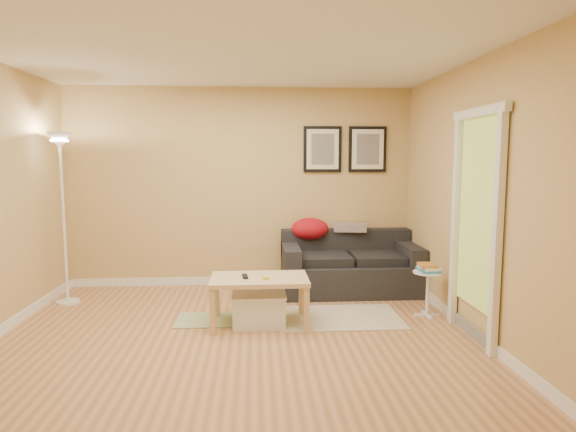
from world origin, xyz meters
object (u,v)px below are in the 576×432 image
at_px(sofa, 350,262).
at_px(floor_lamp, 64,223).
at_px(side_table, 427,294).
at_px(storage_bin, 259,309).
at_px(coffee_table, 260,301).
at_px(book_stack, 428,268).

bearing_deg(sofa, floor_lamp, -175.03).
bearing_deg(side_table, sofa, 121.97).
xyz_separation_m(storage_bin, floor_lamp, (-2.22, 0.91, 0.77)).
height_order(coffee_table, book_stack, book_stack).
xyz_separation_m(sofa, coffee_table, (-1.15, -1.17, -0.13)).
height_order(book_stack, floor_lamp, floor_lamp).
xyz_separation_m(side_table, floor_lamp, (-4.02, 0.73, 0.70)).
height_order(storage_bin, side_table, side_table).
bearing_deg(floor_lamp, coffee_table, -21.50).
bearing_deg(side_table, book_stack, 69.51).
distance_m(side_table, floor_lamp, 4.14).
bearing_deg(storage_bin, book_stack, 5.83).
bearing_deg(coffee_table, floor_lamp, 147.52).
relative_size(coffee_table, side_table, 2.01).
xyz_separation_m(coffee_table, storage_bin, (-0.01, -0.03, -0.08)).
xyz_separation_m(sofa, book_stack, (0.64, -1.02, 0.15)).
bearing_deg(side_table, storage_bin, -174.48).
xyz_separation_m(sofa, floor_lamp, (-3.38, -0.29, 0.56)).
distance_m(sofa, coffee_table, 1.65).
distance_m(coffee_table, side_table, 1.80).
height_order(side_table, floor_lamp, floor_lamp).
relative_size(coffee_table, floor_lamp, 0.49).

